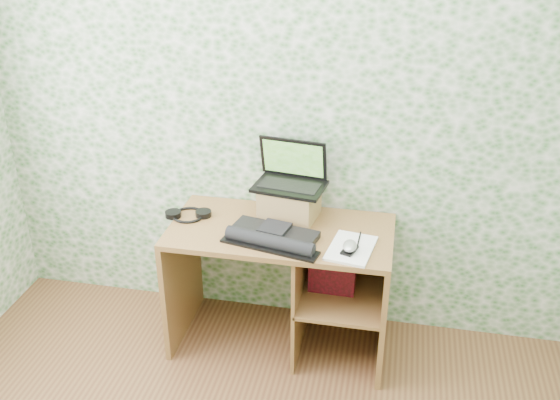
% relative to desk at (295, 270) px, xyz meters
% --- Properties ---
extents(wall_back, '(3.50, 0.00, 3.50)m').
position_rel_desk_xyz_m(wall_back, '(-0.08, 0.28, 0.82)').
color(wall_back, silver).
rests_on(wall_back, ground).
extents(desk, '(1.20, 0.60, 0.75)m').
position_rel_desk_xyz_m(desk, '(0.00, 0.00, 0.00)').
color(desk, brown).
rests_on(desk, floor).
extents(riser, '(0.33, 0.29, 0.18)m').
position_rel_desk_xyz_m(riser, '(-0.06, 0.12, 0.36)').
color(riser, '#A8844B').
rests_on(riser, desk).
extents(laptop, '(0.41, 0.31, 0.25)m').
position_rel_desk_xyz_m(laptop, '(-0.06, 0.16, 0.51)').
color(laptop, black).
rests_on(laptop, riser).
extents(keyboard, '(0.53, 0.36, 0.07)m').
position_rel_desk_xyz_m(keyboard, '(-0.10, -0.16, 0.29)').
color(keyboard, black).
rests_on(keyboard, desk).
extents(headphones, '(0.25, 0.22, 0.03)m').
position_rel_desk_xyz_m(headphones, '(-0.61, 0.01, 0.28)').
color(headphones, black).
rests_on(headphones, desk).
extents(notepad, '(0.26, 0.33, 0.01)m').
position_rel_desk_xyz_m(notepad, '(0.31, -0.16, 0.28)').
color(notepad, white).
rests_on(notepad, desk).
extents(mouse, '(0.10, 0.13, 0.04)m').
position_rel_desk_xyz_m(mouse, '(0.31, -0.20, 0.30)').
color(mouse, silver).
rests_on(mouse, notepad).
extents(pen, '(0.01, 0.14, 0.01)m').
position_rel_desk_xyz_m(pen, '(0.35, -0.08, 0.29)').
color(pen, black).
rests_on(pen, notepad).
extents(red_box, '(0.26, 0.09, 0.30)m').
position_rel_desk_xyz_m(red_box, '(0.21, -0.03, 0.06)').
color(red_box, maroon).
rests_on(red_box, desk).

